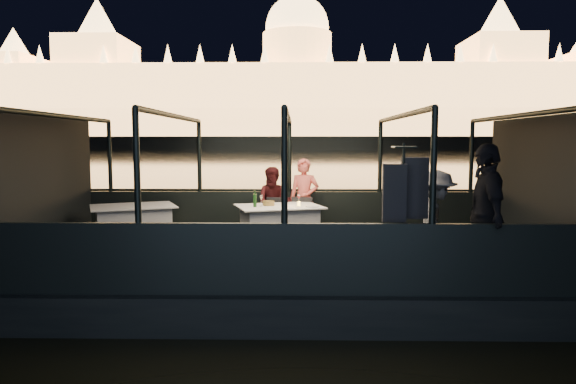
{
  "coord_description": "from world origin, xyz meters",
  "views": [
    {
      "loc": [
        0.16,
        -8.21,
        2.39
      ],
      "look_at": [
        0.0,
        0.4,
        1.55
      ],
      "focal_mm": 32.0,
      "sensor_mm": 36.0,
      "label": 1
    }
  ],
  "objects_px": {
    "chair_port_left": "(276,219)",
    "coat_stand": "(402,220)",
    "dining_table_aft": "(134,226)",
    "passenger_dark": "(485,223)",
    "passenger_stripe": "(436,216)",
    "chair_port_right": "(302,220)",
    "dining_table_central": "(279,227)",
    "person_woman_coral": "(304,201)",
    "wine_bottle": "(255,198)",
    "person_man_maroon": "(274,201)"
  },
  "relations": [
    {
      "from": "dining_table_central",
      "to": "dining_table_aft",
      "type": "distance_m",
      "value": 2.61
    },
    {
      "from": "dining_table_central",
      "to": "coat_stand",
      "type": "distance_m",
      "value": 3.03
    },
    {
      "from": "chair_port_left",
      "to": "passenger_dark",
      "type": "bearing_deg",
      "value": -38.09
    },
    {
      "from": "dining_table_aft",
      "to": "wine_bottle",
      "type": "distance_m",
      "value": 2.27
    },
    {
      "from": "person_man_maroon",
      "to": "wine_bottle",
      "type": "distance_m",
      "value": 1.06
    },
    {
      "from": "dining_table_central",
      "to": "person_man_maroon",
      "type": "xyz_separation_m",
      "value": [
        -0.13,
        0.84,
        0.36
      ]
    },
    {
      "from": "wine_bottle",
      "to": "person_woman_coral",
      "type": "bearing_deg",
      "value": 48.93
    },
    {
      "from": "dining_table_central",
      "to": "chair_port_right",
      "type": "height_order",
      "value": "chair_port_right"
    },
    {
      "from": "passenger_stripe",
      "to": "wine_bottle",
      "type": "bearing_deg",
      "value": 74.85
    },
    {
      "from": "dining_table_central",
      "to": "passenger_dark",
      "type": "height_order",
      "value": "passenger_dark"
    },
    {
      "from": "person_woman_coral",
      "to": "passenger_dark",
      "type": "distance_m",
      "value": 3.96
    },
    {
      "from": "chair_port_right",
      "to": "coat_stand",
      "type": "height_order",
      "value": "coat_stand"
    },
    {
      "from": "chair_port_left",
      "to": "passenger_stripe",
      "type": "relative_size",
      "value": 0.55
    },
    {
      "from": "chair_port_right",
      "to": "person_man_maroon",
      "type": "height_order",
      "value": "person_man_maroon"
    },
    {
      "from": "chair_port_left",
      "to": "coat_stand",
      "type": "relative_size",
      "value": 0.44
    },
    {
      "from": "person_man_maroon",
      "to": "passenger_dark",
      "type": "distance_m",
      "value": 4.34
    },
    {
      "from": "dining_table_aft",
      "to": "person_man_maroon",
      "type": "xyz_separation_m",
      "value": [
        2.48,
        0.81,
        0.36
      ]
    },
    {
      "from": "chair_port_left",
      "to": "coat_stand",
      "type": "height_order",
      "value": "coat_stand"
    },
    {
      "from": "person_woman_coral",
      "to": "passenger_dark",
      "type": "relative_size",
      "value": 0.84
    },
    {
      "from": "chair_port_left",
      "to": "passenger_stripe",
      "type": "xyz_separation_m",
      "value": [
        2.35,
        -2.31,
        0.4
      ]
    },
    {
      "from": "dining_table_central",
      "to": "passenger_stripe",
      "type": "height_order",
      "value": "passenger_stripe"
    },
    {
      "from": "dining_table_central",
      "to": "coat_stand",
      "type": "xyz_separation_m",
      "value": [
        1.67,
        -2.48,
        0.51
      ]
    },
    {
      "from": "chair_port_right",
      "to": "person_woman_coral",
      "type": "height_order",
      "value": "person_woman_coral"
    },
    {
      "from": "dining_table_central",
      "to": "wine_bottle",
      "type": "relative_size",
      "value": 5.1
    },
    {
      "from": "dining_table_central",
      "to": "person_woman_coral",
      "type": "bearing_deg",
      "value": 61.42
    },
    {
      "from": "dining_table_central",
      "to": "wine_bottle",
      "type": "distance_m",
      "value": 0.69
    },
    {
      "from": "dining_table_central",
      "to": "wine_bottle",
      "type": "bearing_deg",
      "value": -158.31
    },
    {
      "from": "dining_table_aft",
      "to": "passenger_stripe",
      "type": "distance_m",
      "value": 5.25
    },
    {
      "from": "dining_table_aft",
      "to": "passenger_dark",
      "type": "relative_size",
      "value": 0.76
    },
    {
      "from": "chair_port_right",
      "to": "person_woman_coral",
      "type": "relative_size",
      "value": 0.54
    },
    {
      "from": "dining_table_aft",
      "to": "passenger_dark",
      "type": "distance_m",
      "value": 5.91
    },
    {
      "from": "dining_table_central",
      "to": "chair_port_right",
      "type": "bearing_deg",
      "value": 47.52
    },
    {
      "from": "chair_port_left",
      "to": "wine_bottle",
      "type": "relative_size",
      "value": 2.92
    },
    {
      "from": "chair_port_right",
      "to": "person_woman_coral",
      "type": "distance_m",
      "value": 0.49
    },
    {
      "from": "coat_stand",
      "to": "person_woman_coral",
      "type": "bearing_deg",
      "value": 110.1
    },
    {
      "from": "passenger_stripe",
      "to": "passenger_dark",
      "type": "distance_m",
      "value": 0.76
    },
    {
      "from": "chair_port_left",
      "to": "passenger_stripe",
      "type": "height_order",
      "value": "passenger_stripe"
    },
    {
      "from": "wine_bottle",
      "to": "chair_port_right",
      "type": "bearing_deg",
      "value": 36.62
    },
    {
      "from": "dining_table_central",
      "to": "coat_stand",
      "type": "relative_size",
      "value": 0.77
    },
    {
      "from": "person_woman_coral",
      "to": "chair_port_left",
      "type": "bearing_deg",
      "value": -139.34
    },
    {
      "from": "chair_port_right",
      "to": "passenger_dark",
      "type": "relative_size",
      "value": 0.45
    },
    {
      "from": "dining_table_aft",
      "to": "passenger_dark",
      "type": "xyz_separation_m",
      "value": [
        5.37,
        -2.43,
        0.47
      ]
    },
    {
      "from": "dining_table_central",
      "to": "dining_table_aft",
      "type": "bearing_deg",
      "value": 179.21
    },
    {
      "from": "dining_table_aft",
      "to": "chair_port_right",
      "type": "height_order",
      "value": "chair_port_right"
    },
    {
      "from": "chair_port_left",
      "to": "person_woman_coral",
      "type": "bearing_deg",
      "value": 38.64
    },
    {
      "from": "person_woman_coral",
      "to": "passenger_stripe",
      "type": "xyz_separation_m",
      "value": [
        1.83,
        -2.63,
        0.1
      ]
    },
    {
      "from": "coat_stand",
      "to": "person_man_maroon",
      "type": "distance_m",
      "value": 3.79
    },
    {
      "from": "chair_port_right",
      "to": "coat_stand",
      "type": "distance_m",
      "value": 3.22
    },
    {
      "from": "dining_table_aft",
      "to": "chair_port_left",
      "type": "xyz_separation_m",
      "value": [
        2.54,
        0.48,
        0.06
      ]
    },
    {
      "from": "dining_table_aft",
      "to": "wine_bottle",
      "type": "bearing_deg",
      "value": -5.24
    }
  ]
}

